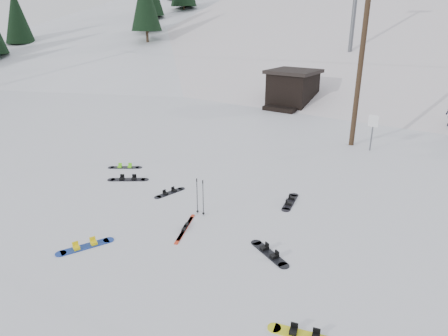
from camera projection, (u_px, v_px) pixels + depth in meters
The scene contains 16 objects.
ground at pixel (123, 249), 11.71m from camera, with size 200.00×200.00×0.00m, color white.
ski_slope at pixel (424, 153), 57.82m from camera, with size 60.00×75.00×45.00m, color white.
ridge_left at pixel (200, 121), 71.71m from camera, with size 34.00×85.00×38.00m, color white.
treeline_left at pixel (175, 62), 60.64m from camera, with size 20.00×64.00×10.00m, color black, non-canonical shape.
utility_pole at pixel (362, 54), 19.62m from camera, with size 2.00×0.26×9.00m.
trail_sign at pixel (373, 126), 19.91m from camera, with size 0.50×0.09×1.85m.
lift_hut at pixel (292, 89), 29.88m from camera, with size 3.40×4.10×2.75m.
hero_snowboard at pixel (85, 246), 11.78m from camera, with size 0.84×1.60×0.12m.
hero_skis at pixel (185, 228), 12.80m from camera, with size 0.89×1.82×0.10m.
ski_poles at pixel (200, 196), 13.55m from camera, with size 0.35×0.09×1.29m.
board_scatter_a at pixel (128, 179), 16.65m from camera, with size 1.45×1.14×0.12m.
board_scatter_b at pixel (170, 193), 15.40m from camera, with size 0.46×1.40×0.10m.
board_scatter_c at pixel (125, 167), 18.01m from camera, with size 1.30×1.02×0.11m.
board_scatter_d at pixel (269, 253), 11.43m from camera, with size 1.54×0.89×0.12m.
board_scatter_e at pixel (304, 335), 8.48m from camera, with size 1.56×0.64×0.11m.
board_scatter_f at pixel (290, 202), 14.62m from camera, with size 0.63×1.63×0.12m.
Camera 1 is at (8.30, -6.50, 6.36)m, focal length 32.00 mm.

